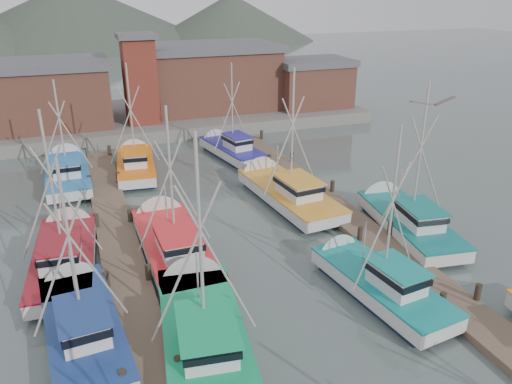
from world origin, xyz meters
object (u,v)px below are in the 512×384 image
object	(u,v)px
boat_4	(203,328)
boat_12	(136,163)
lookout_tower	(140,78)
boat_8	(172,243)

from	to	relation	value
boat_4	boat_12	xyz separation A→B (m)	(0.24, 22.13, -0.00)
lookout_tower	boat_8	xyz separation A→B (m)	(-2.24, -25.21, -4.87)
boat_8	boat_12	bearing A→B (deg)	89.44
lookout_tower	boat_8	size ratio (longest dim) A/B	0.83
lookout_tower	boat_4	world-z (taller)	lookout_tower
lookout_tower	boat_8	world-z (taller)	lookout_tower
boat_4	boat_12	distance (m)	22.13
boat_8	boat_12	size ratio (longest dim) A/B	1.09
lookout_tower	boat_12	world-z (taller)	lookout_tower
boat_8	boat_12	world-z (taller)	boat_12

